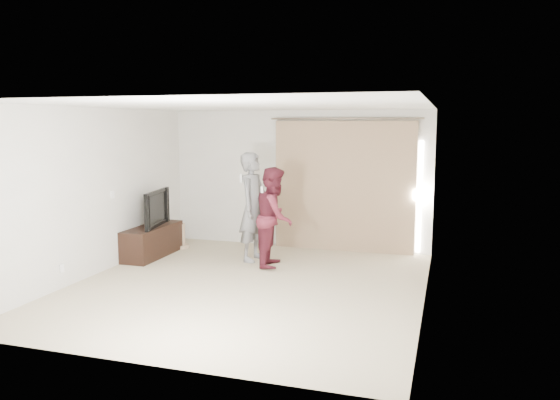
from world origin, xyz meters
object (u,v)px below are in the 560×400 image
(tv, at_px, (151,208))
(person_man, at_px, (253,207))
(tv_console, at_px, (152,241))
(person_woman, at_px, (275,217))

(tv, xyz_separation_m, person_man, (1.83, 0.27, 0.07))
(tv_console, distance_m, person_woman, 2.35)
(tv_console, relative_size, person_man, 0.76)
(person_man, bearing_deg, tv, -171.71)
(person_man, relative_size, person_woman, 1.13)
(tv, relative_size, person_man, 0.60)
(person_man, bearing_deg, tv_console, -171.71)
(person_man, xyz_separation_m, person_woman, (0.46, -0.24, -0.11))
(tv_console, bearing_deg, person_man, 8.29)
(tv_console, xyz_separation_m, person_man, (1.83, 0.27, 0.66))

